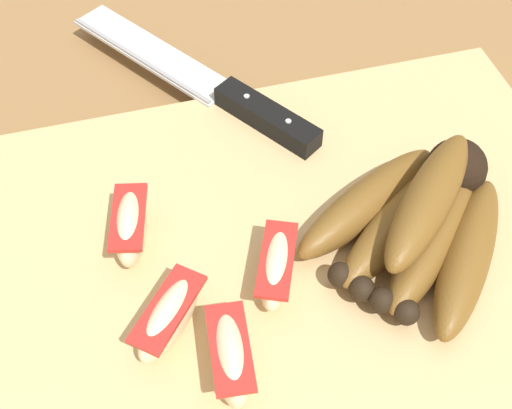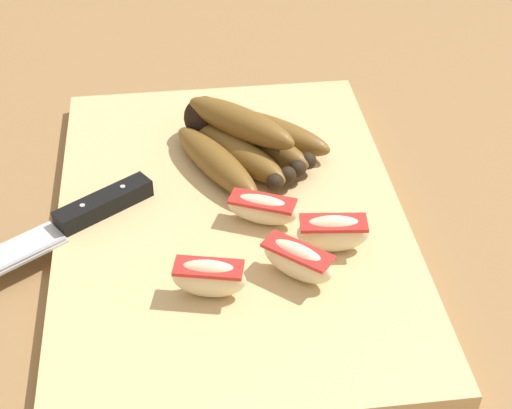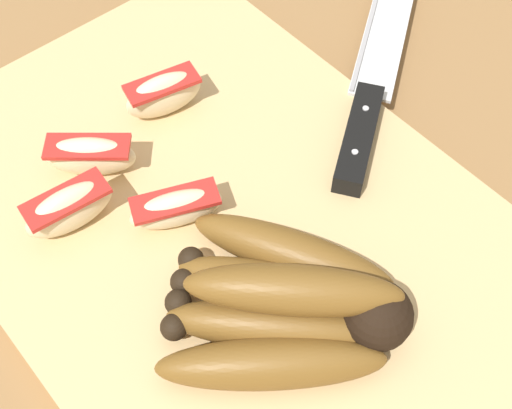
{
  "view_description": "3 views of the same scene",
  "coord_description": "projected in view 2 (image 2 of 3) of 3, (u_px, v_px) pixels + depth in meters",
  "views": [
    {
      "loc": [
        -0.08,
        -0.28,
        0.42
      ],
      "look_at": [
        0.0,
        0.02,
        0.04
      ],
      "focal_mm": 47.36,
      "sensor_mm": 36.0,
      "label": 1
    },
    {
      "loc": [
        -0.57,
        0.04,
        0.5
      ],
      "look_at": [
        0.01,
        -0.03,
        0.04
      ],
      "focal_mm": 55.54,
      "sensor_mm": 36.0,
      "label": 2
    },
    {
      "loc": [
        0.24,
        -0.17,
        0.44
      ],
      "look_at": [
        0.04,
        -0.0,
        0.06
      ],
      "focal_mm": 48.21,
      "sensor_mm": 36.0,
      "label": 3
    }
  ],
  "objects": [
    {
      "name": "chefs_knife",
      "position": [
        60.0,
        227.0,
        0.74
      ],
      "size": [
        0.18,
        0.25,
        0.02
      ],
      "color": "silver",
      "rests_on": "cutting_board"
    },
    {
      "name": "cutting_board",
      "position": [
        231.0,
        221.0,
        0.77
      ],
      "size": [
        0.48,
        0.33,
        0.02
      ],
      "primitive_type": "cube",
      "color": "tan",
      "rests_on": "ground_plane"
    },
    {
      "name": "apple_wedge_near",
      "position": [
        333.0,
        233.0,
        0.71
      ],
      "size": [
        0.03,
        0.07,
        0.04
      ],
      "color": "beige",
      "rests_on": "cutting_board"
    },
    {
      "name": "ground_plane",
      "position": [
        224.0,
        241.0,
        0.76
      ],
      "size": [
        6.0,
        6.0,
        0.0
      ],
      "primitive_type": "plane",
      "color": "olive"
    },
    {
      "name": "banana_bunch",
      "position": [
        241.0,
        140.0,
        0.82
      ],
      "size": [
        0.18,
        0.17,
        0.06
      ],
      "color": "black",
      "rests_on": "cutting_board"
    },
    {
      "name": "apple_wedge_middle",
      "position": [
        297.0,
        261.0,
        0.68
      ],
      "size": [
        0.06,
        0.07,
        0.04
      ],
      "color": "beige",
      "rests_on": "cutting_board"
    },
    {
      "name": "apple_wedge_extra",
      "position": [
        209.0,
        278.0,
        0.66
      ],
      "size": [
        0.04,
        0.07,
        0.04
      ],
      "color": "beige",
      "rests_on": "cutting_board"
    },
    {
      "name": "apple_wedge_far",
      "position": [
        263.0,
        211.0,
        0.74
      ],
      "size": [
        0.05,
        0.07,
        0.03
      ],
      "color": "beige",
      "rests_on": "cutting_board"
    }
  ]
}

